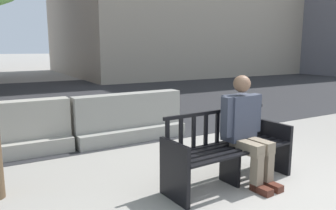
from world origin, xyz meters
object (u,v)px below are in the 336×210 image
Objects in this scene: street_bench at (229,152)px; jersey_barrier_left at (2,135)px; jersey_barrier_centre at (129,121)px; seated_person at (245,127)px.

street_bench is 3.40m from jersey_barrier_left.
street_bench reaches higher than jersey_barrier_centre.
jersey_barrier_centre is (-0.27, 2.42, -0.06)m from street_bench.
jersey_barrier_left is (-2.53, 2.53, -0.35)m from seated_person.
jersey_barrier_centre is 1.01× the size of jersey_barrier_left.
seated_person is 0.65× the size of jersey_barrier_centre.
jersey_barrier_centre is at bearing -1.95° from jersey_barrier_left.
street_bench is at bearing -47.07° from jersey_barrier_left.
street_bench is 0.86× the size of jersey_barrier_left.
street_bench is at bearing -83.73° from jersey_barrier_centre.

